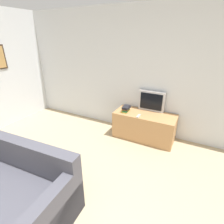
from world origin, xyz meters
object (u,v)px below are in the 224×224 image
remote_on_stand (138,116)px  book_stack (126,109)px  television (152,101)px  couch (6,191)px  tv_stand (144,126)px

remote_on_stand → book_stack: bearing=160.1°
television → couch: (-1.04, -2.64, -0.49)m
tv_stand → television: bearing=77.5°
tv_stand → book_stack: bearing=-169.6°
tv_stand → remote_on_stand: remote_on_stand is taller
couch → remote_on_stand: bearing=64.1°
couch → television: bearing=64.9°
tv_stand → book_stack: book_stack is taller
tv_stand → remote_on_stand: (-0.08, -0.19, 0.29)m
book_stack → remote_on_stand: 0.34m
couch → remote_on_stand: (0.91, 2.22, 0.29)m
tv_stand → television: television is taller
tv_stand → book_stack: (-0.40, -0.07, 0.34)m
television → couch: 2.88m
book_stack → remote_on_stand: (0.32, -0.12, -0.05)m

